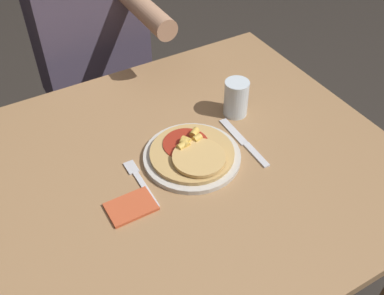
{
  "coord_description": "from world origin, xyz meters",
  "views": [
    {
      "loc": [
        -0.38,
        -0.73,
        1.58
      ],
      "look_at": [
        0.05,
        0.01,
        0.78
      ],
      "focal_mm": 42.0,
      "sensor_mm": 36.0,
      "label": 1
    }
  ],
  "objects_px": {
    "pizza": "(193,153)",
    "person_diner": "(91,37)",
    "fork": "(140,180)",
    "plate": "(192,157)",
    "knife": "(244,143)",
    "drinking_glass": "(236,98)",
    "dining_table": "(179,192)"
  },
  "relations": [
    {
      "from": "dining_table",
      "to": "pizza",
      "type": "xyz_separation_m",
      "value": [
        0.05,
        0.0,
        0.12
      ]
    },
    {
      "from": "drinking_glass",
      "to": "pizza",
      "type": "bearing_deg",
      "value": -152.5
    },
    {
      "from": "plate",
      "to": "knife",
      "type": "bearing_deg",
      "value": -7.76
    },
    {
      "from": "knife",
      "to": "drinking_glass",
      "type": "height_order",
      "value": "drinking_glass"
    },
    {
      "from": "pizza",
      "to": "dining_table",
      "type": "bearing_deg",
      "value": -175.46
    },
    {
      "from": "knife",
      "to": "plate",
      "type": "bearing_deg",
      "value": 172.24
    },
    {
      "from": "pizza",
      "to": "person_diner",
      "type": "relative_size",
      "value": 0.18
    },
    {
      "from": "fork",
      "to": "knife",
      "type": "height_order",
      "value": "same"
    },
    {
      "from": "knife",
      "to": "pizza",
      "type": "bearing_deg",
      "value": 173.71
    },
    {
      "from": "pizza",
      "to": "person_diner",
      "type": "distance_m",
      "value": 0.74
    },
    {
      "from": "dining_table",
      "to": "drinking_glass",
      "type": "relative_size",
      "value": 10.43
    },
    {
      "from": "plate",
      "to": "person_diner",
      "type": "bearing_deg",
      "value": 90.54
    },
    {
      "from": "plate",
      "to": "knife",
      "type": "distance_m",
      "value": 0.16
    },
    {
      "from": "plate",
      "to": "knife",
      "type": "xyz_separation_m",
      "value": [
        0.16,
        -0.02,
        -0.0
      ]
    },
    {
      "from": "dining_table",
      "to": "plate",
      "type": "xyz_separation_m",
      "value": [
        0.05,
        0.01,
        0.11
      ]
    },
    {
      "from": "pizza",
      "to": "drinking_glass",
      "type": "height_order",
      "value": "drinking_glass"
    },
    {
      "from": "plate",
      "to": "fork",
      "type": "relative_size",
      "value": 1.48
    },
    {
      "from": "plate",
      "to": "drinking_glass",
      "type": "xyz_separation_m",
      "value": [
        0.21,
        0.1,
        0.05
      ]
    },
    {
      "from": "pizza",
      "to": "knife",
      "type": "xyz_separation_m",
      "value": [
        0.15,
        -0.02,
        -0.02
      ]
    },
    {
      "from": "plate",
      "to": "drinking_glass",
      "type": "distance_m",
      "value": 0.24
    },
    {
      "from": "dining_table",
      "to": "fork",
      "type": "relative_size",
      "value": 6.57
    },
    {
      "from": "fork",
      "to": "plate",
      "type": "bearing_deg",
      "value": 1.33
    },
    {
      "from": "dining_table",
      "to": "knife",
      "type": "bearing_deg",
      "value": -3.83
    },
    {
      "from": "dining_table",
      "to": "drinking_glass",
      "type": "height_order",
      "value": "drinking_glass"
    },
    {
      "from": "dining_table",
      "to": "person_diner",
      "type": "distance_m",
      "value": 0.75
    },
    {
      "from": "person_diner",
      "to": "plate",
      "type": "bearing_deg",
      "value": -89.46
    },
    {
      "from": "dining_table",
      "to": "person_diner",
      "type": "bearing_deg",
      "value": 87.03
    },
    {
      "from": "plate",
      "to": "pizza",
      "type": "distance_m",
      "value": 0.02
    },
    {
      "from": "dining_table",
      "to": "knife",
      "type": "distance_m",
      "value": 0.23
    },
    {
      "from": "pizza",
      "to": "person_diner",
      "type": "height_order",
      "value": "person_diner"
    },
    {
      "from": "pizza",
      "to": "person_diner",
      "type": "xyz_separation_m",
      "value": [
        -0.01,
        0.74,
        -0.02
      ]
    },
    {
      "from": "plate",
      "to": "drinking_glass",
      "type": "bearing_deg",
      "value": 26.56
    }
  ]
}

